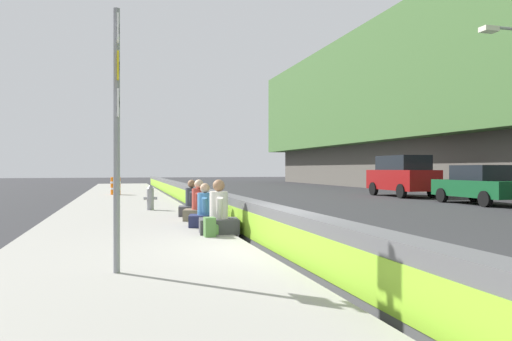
% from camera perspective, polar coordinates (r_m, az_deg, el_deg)
% --- Properties ---
extents(ground_plane, '(160.00, 160.00, 0.00)m').
position_cam_1_polar(ground_plane, '(8.96, 3.23, -9.81)').
color(ground_plane, '#2B2B2D').
rests_on(ground_plane, ground).
extents(sidewalk_strip, '(80.00, 4.40, 0.14)m').
position_cam_1_polar(sidewalk_strip, '(8.50, -14.24, -9.88)').
color(sidewalk_strip, gray).
rests_on(sidewalk_strip, ground_plane).
extents(jersey_barrier, '(76.00, 0.45, 0.85)m').
position_cam_1_polar(jersey_barrier, '(8.89, 3.21, -7.12)').
color(jersey_barrier, '#545456').
rests_on(jersey_barrier, ground_plane).
extents(route_sign_post, '(0.44, 0.09, 3.60)m').
position_cam_1_polar(route_sign_post, '(7.04, -15.69, 5.71)').
color(route_sign_post, gray).
rests_on(route_sign_post, sidewalk_strip).
extents(fire_hydrant, '(0.26, 0.46, 0.88)m').
position_cam_1_polar(fire_hydrant, '(17.38, -12.06, -2.98)').
color(fire_hydrant, gray).
rests_on(fire_hydrant, sidewalk_strip).
extents(seated_person_foreground, '(0.80, 0.92, 1.18)m').
position_cam_1_polar(seated_person_foreground, '(10.98, -4.31, -5.27)').
color(seated_person_foreground, '#424247').
rests_on(seated_person_foreground, sidewalk_strip).
extents(seated_person_middle, '(0.79, 0.88, 1.06)m').
position_cam_1_polar(seated_person_middle, '(12.24, -5.89, -4.88)').
color(seated_person_middle, '#23284C').
rests_on(seated_person_middle, sidewalk_strip).
extents(seated_person_rear, '(0.87, 0.95, 1.12)m').
position_cam_1_polar(seated_person_rear, '(13.71, -6.58, -4.25)').
color(seated_person_rear, '#706651').
rests_on(seated_person_rear, sidewalk_strip).
extents(seated_person_far, '(0.76, 0.86, 1.08)m').
position_cam_1_polar(seated_person_far, '(15.04, -7.41, -3.90)').
color(seated_person_far, '#424247').
rests_on(seated_person_far, sidewalk_strip).
extents(backpack, '(0.32, 0.28, 0.40)m').
position_cam_1_polar(backpack, '(10.46, -5.30, -6.50)').
color(backpack, '#4C7A3D').
rests_on(backpack, sidewalk_strip).
extents(construction_barrel, '(0.54, 0.54, 0.95)m').
position_cam_1_polar(construction_barrel, '(28.03, -15.85, -1.70)').
color(construction_barrel, orange).
rests_on(construction_barrel, sidewalk_strip).
extents(parked_car_third, '(4.54, 2.02, 1.71)m').
position_cam_1_polar(parked_car_third, '(23.72, 24.35, -1.48)').
color(parked_car_third, '#145128').
rests_on(parked_car_third, ground_plane).
extents(parked_car_fourth, '(4.84, 2.15, 2.28)m').
position_cam_1_polar(parked_car_fourth, '(28.71, 16.45, -0.53)').
color(parked_car_fourth, maroon).
rests_on(parked_car_fourth, ground_plane).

